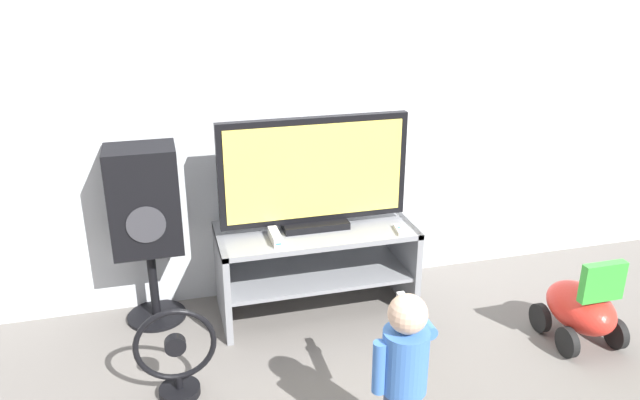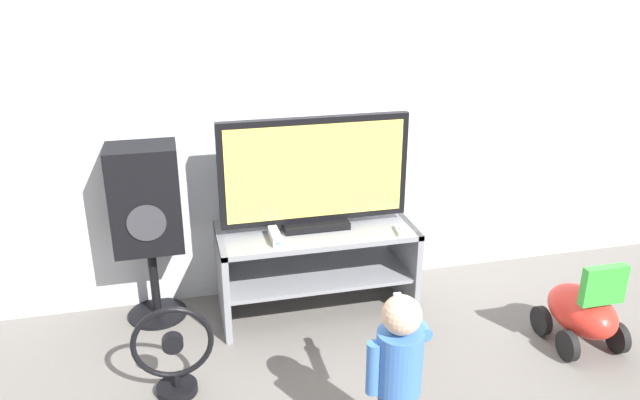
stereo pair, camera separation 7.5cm
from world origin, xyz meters
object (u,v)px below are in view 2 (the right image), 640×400
at_px(game_console, 275,236).
at_px(child, 399,362).
at_px(remote_primary, 399,231).
at_px(speaker_tower, 146,204).
at_px(floor_fan, 174,355).
at_px(ride_on_toy, 583,311).
at_px(television, 315,174).

distance_m(game_console, child, 1.13).
bearing_deg(remote_primary, speaker_tower, 166.93).
height_order(floor_fan, ride_on_toy, ride_on_toy).
xyz_separation_m(game_console, ride_on_toy, (1.57, -0.58, -0.35)).
bearing_deg(remote_primary, floor_fan, -161.81).
height_order(child, speaker_tower, speaker_tower).
height_order(game_console, speaker_tower, speaker_tower).
distance_m(game_console, ride_on_toy, 1.71).
bearing_deg(remote_primary, child, -110.50).
height_order(child, ride_on_toy, child).
relative_size(floor_fan, ride_on_toy, 0.90).
height_order(television, ride_on_toy, television).
bearing_deg(game_console, speaker_tower, 158.91).
relative_size(television, child, 1.43).
relative_size(remote_primary, floor_fan, 0.28).
height_order(television, speaker_tower, television).
relative_size(speaker_tower, floor_fan, 2.19).
height_order(game_console, ride_on_toy, game_console).
relative_size(child, ride_on_toy, 1.42).
bearing_deg(television, child, -87.03).
bearing_deg(television, speaker_tower, 172.43).
bearing_deg(child, ride_on_toy, 21.58).
bearing_deg(ride_on_toy, television, 151.30).
bearing_deg(remote_primary, television, 156.26).
distance_m(television, game_console, 0.41).
height_order(television, game_console, television).
xyz_separation_m(television, ride_on_toy, (1.31, -0.72, -0.64)).
bearing_deg(television, game_console, -152.10).
relative_size(television, speaker_tower, 1.03).
xyz_separation_m(remote_primary, speaker_tower, (-1.37, 0.32, 0.17)).
bearing_deg(child, remote_primary, 69.50).
bearing_deg(speaker_tower, remote_primary, -13.07).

